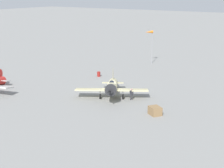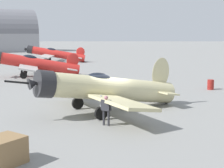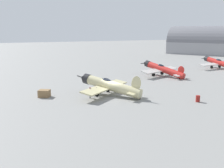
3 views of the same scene
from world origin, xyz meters
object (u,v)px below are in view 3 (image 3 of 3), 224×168
airplane_mid_apron (162,69)px  fuel_drum (198,99)px  airplane_foreground (109,85)px  ground_crew_mechanic (90,91)px  equipment_crate (44,93)px  airplane_far_line (220,63)px

airplane_mid_apron → fuel_drum: (8.85, 18.36, -1.10)m
airplane_foreground → ground_crew_mechanic: (3.28, 0.19, -0.51)m
airplane_mid_apron → fuel_drum: airplane_mid_apron is taller
airplane_foreground → airplane_mid_apron: bearing=-94.7°
ground_crew_mechanic → equipment_crate: (5.77, -3.81, -0.48)m
airplane_foreground → airplane_mid_apron: size_ratio=0.95×
airplane_foreground → ground_crew_mechanic: bearing=61.6°
airplane_far_line → ground_crew_mechanic: (41.66, 10.89, -0.48)m
airplane_far_line → ground_crew_mechanic: bearing=103.3°
fuel_drum → equipment_crate: bearing=-35.3°
ground_crew_mechanic → equipment_crate: bearing=-8.5°
airplane_foreground → ground_crew_mechanic: 3.32m
ground_crew_mechanic → airplane_foreground: bearing=-151.8°
airplane_far_line → fuel_drum: (29.29, 19.92, -1.05)m
airplane_mid_apron → ground_crew_mechanic: bearing=98.8°
airplane_foreground → airplane_mid_apron: 20.14m
ground_crew_mechanic → equipment_crate: size_ratio=0.82×
ground_crew_mechanic → fuel_drum: (-12.37, 9.02, -0.57)m
airplane_foreground → equipment_crate: bearing=36.5°
airplane_mid_apron → fuel_drum: 20.41m
airplane_far_line → equipment_crate: (47.43, 7.09, -0.96)m
ground_crew_mechanic → equipment_crate: 6.93m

